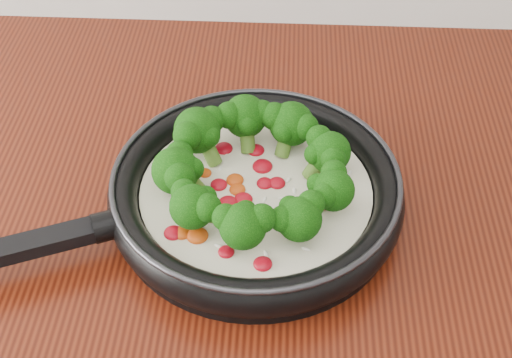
{
  "coord_description": "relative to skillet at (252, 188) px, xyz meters",
  "views": [
    {
      "loc": [
        0.14,
        0.51,
        1.49
      ],
      "look_at": [
        0.11,
        1.08,
        0.95
      ],
      "focal_mm": 50.05,
      "sensor_mm": 36.0,
      "label": 1
    }
  ],
  "objects": [
    {
      "name": "skillet",
      "position": [
        0.0,
        0.0,
        0.0
      ],
      "size": [
        0.55,
        0.43,
        0.1
      ],
      "color": "black",
      "rests_on": "counter"
    }
  ]
}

